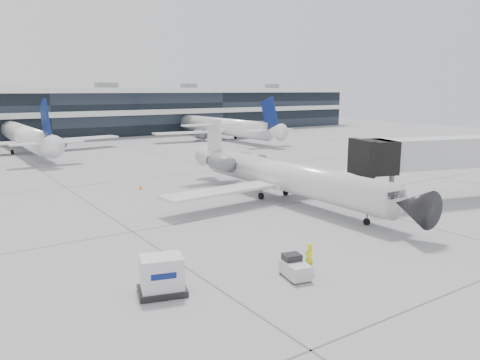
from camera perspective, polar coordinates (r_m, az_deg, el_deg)
ground at (r=41.30m, az=0.06°, el=-4.02°), size 220.00×220.00×0.00m
terminal at (r=117.34m, az=-23.18°, el=7.29°), size 170.00×22.00×10.00m
bg_jet_center at (r=89.85m, az=-24.60°, el=3.12°), size 32.00×40.00×9.60m
bg_jet_right at (r=104.03m, az=-2.32°, el=5.03°), size 32.00×40.00×9.60m
regional_jet at (r=45.95m, az=5.06°, el=0.64°), size 25.29×31.41×7.28m
jet_bridge at (r=50.45m, az=24.79°, el=3.05°), size 19.44×8.83×6.34m
ramp_worker at (r=28.44m, az=8.41°, el=-9.27°), size 0.67×0.46×1.78m
baggage_tug at (r=27.59m, az=6.69°, el=-10.58°), size 1.58×2.21×1.27m
cargo_uld at (r=25.47m, az=-9.53°, el=-11.42°), size 2.93×2.48×2.05m
traffic_cone at (r=52.04m, az=-12.03°, el=-0.84°), size 0.48×0.48×0.54m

